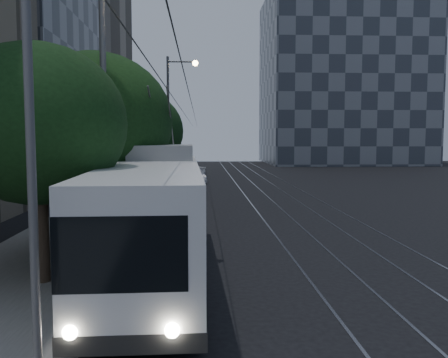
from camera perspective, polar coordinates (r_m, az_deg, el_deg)
name	(u,v)px	position (r m, az deg, el deg)	size (l,w,h in m)	color
ground	(277,248)	(18.28, 6.03, -7.79)	(120.00, 120.00, 0.00)	black
sidewalk	(137,188)	(38.11, -9.93, -1.05)	(5.00, 90.00, 0.15)	slate
tram_rails	(269,188)	(38.19, 5.14, -1.08)	(4.52, 90.00, 0.02)	gray
overhead_wires	(170,143)	(37.68, -6.18, 4.10)	(2.23, 90.00, 6.00)	black
building_tan_far	(58,19)	(63.21, -18.45, 16.97)	(14.40, 22.40, 34.80)	gray
building_distant_right	(342,81)	(75.94, 13.32, 10.88)	(22.00, 18.00, 24.00)	#383E48
trolleybus	(154,216)	(14.66, -8.00, -4.18)	(2.91, 12.51, 5.63)	silver
pickup_silver	(173,194)	(28.69, -5.85, -1.68)	(2.36, 5.13, 1.43)	#96979D
car_white_a	(182,184)	(34.88, -4.87, -0.60)	(1.53, 3.80, 1.30)	silver
car_white_b	(188,177)	(40.36, -4.11, 0.26)	(2.00, 4.92, 1.43)	silver
car_white_c	(194,176)	(42.25, -3.48, 0.33)	(1.29, 3.69, 1.21)	white
car_white_d	(193,172)	(47.24, -3.54, 0.82)	(1.43, 3.56, 1.21)	silver
tree_0	(37,125)	(13.93, -20.59, 5.84)	(4.68, 4.68, 6.45)	#2D2219
tree_1	(95,122)	(18.51, -14.52, 6.31)	(5.53, 5.53, 7.01)	#2D2219
tree_2	(139,131)	(31.26, -9.71, 5.41)	(5.47, 5.47, 6.77)	#2D2219
tree_3	(138,132)	(34.83, -9.83, 5.36)	(5.38, 5.38, 6.73)	#2D2219
tree_4	(155,132)	(42.48, -7.88, 5.31)	(4.16, 4.16, 6.20)	#2D2219
tree_5	(165,136)	(53.78, -6.81, 4.92)	(3.93, 3.93, 5.79)	#2D2219
streetlamp_near	(116,91)	(16.39, -12.22, 9.85)	(2.20, 0.44, 8.96)	#5F5E61
streetlamp_far	(174,109)	(39.45, -5.79, 7.97)	(2.45, 0.44, 10.14)	#5F5E61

